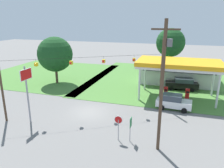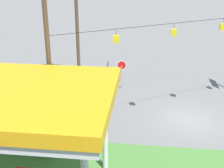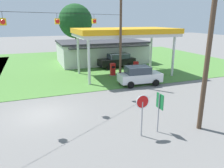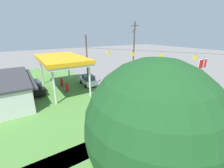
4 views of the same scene
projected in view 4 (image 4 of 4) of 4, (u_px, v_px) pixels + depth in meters
name	position (u px, v px, depth m)	size (l,w,h in m)	color
ground_plane	(143.00, 99.00, 21.85)	(160.00, 160.00, 0.00)	slate
grass_verge_station_corner	(0.00, 97.00, 22.50)	(36.00, 28.00, 0.04)	#4C7F38
gas_station_canopy	(61.00, 60.00, 23.91)	(11.50, 6.43, 5.51)	silver
fuel_pump_near	(67.00, 88.00, 24.09)	(0.71, 0.56, 1.53)	gray
fuel_pump_far	(62.00, 83.00, 26.51)	(0.71, 0.56, 1.53)	gray
car_at_pumps_front	(88.00, 80.00, 27.23)	(4.49, 2.34, 1.93)	white
car_at_pumps_rear	(35.00, 87.00, 23.60)	(5.28, 2.43, 1.93)	black
stop_sign_roadside	(144.00, 74.00, 28.02)	(0.80, 0.08, 2.50)	#99999E
stop_sign_overhead	(201.00, 72.00, 18.58)	(0.22, 1.81, 6.42)	gray
route_sign	(140.00, 73.00, 28.93)	(0.10, 0.70, 2.40)	gray
utility_pole_main	(134.00, 48.00, 29.85)	(2.20, 0.44, 11.20)	#4C3828
signal_span_gantry	(146.00, 66.00, 20.29)	(16.40, 10.24, 8.84)	#4C3828
tree_west_verge	(153.00, 126.00, 6.64)	(6.07, 6.07, 8.26)	#4C3828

